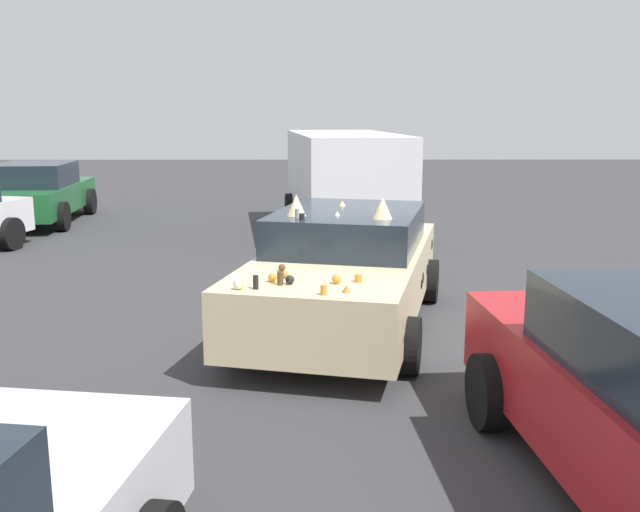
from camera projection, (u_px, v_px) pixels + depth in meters
ground_plane at (344, 327)px, 8.84m from camera, size 60.00×60.00×0.00m
art_car_decorated at (345, 269)px, 8.74m from camera, size 4.91×2.85×1.68m
parked_van_behind_left at (345, 178)px, 15.23m from camera, size 5.21×2.75×2.16m
parked_sedan_near_right at (38, 193)px, 16.81m from camera, size 4.38×2.23×1.43m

